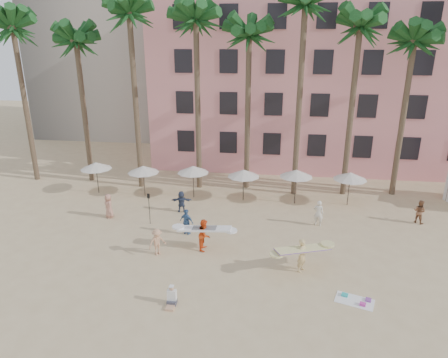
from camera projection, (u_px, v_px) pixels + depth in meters
name	position (u px, v px, depth m)	size (l,w,h in m)	color
ground	(241.00, 297.00, 19.72)	(120.00, 120.00, 0.00)	#D1B789
pink_hotel	(335.00, 81.00, 40.49)	(35.00, 14.00, 16.00)	pink
palm_row	(269.00, 26.00, 29.38)	(44.40, 5.40, 16.30)	brown
umbrella_row	(218.00, 171.00, 31.01)	(22.50, 2.70, 2.73)	#332B23
beach_towel	(356.00, 300.00, 19.38)	(2.02, 1.51, 0.14)	white
carrier_yellow	(302.00, 254.00, 21.56)	(3.13, 2.15, 1.92)	#DBBB7B
carrier_white	(204.00, 234.00, 23.85)	(3.23, 0.99, 1.94)	#F35019
beachgoers	(218.00, 215.00, 26.80)	(22.53, 7.70, 1.80)	#35405D
paddle	(149.00, 205.00, 27.03)	(0.18, 0.04, 2.23)	black
seated_man	(172.00, 298.00, 19.01)	(0.44, 0.76, 0.99)	#3F3F4C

